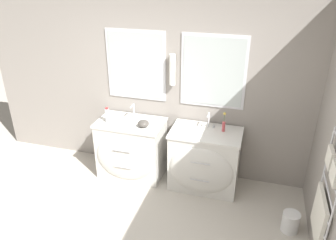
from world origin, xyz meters
The scene contains 9 objects.
wall_back centered at (0.00, 2.04, 1.31)m, with size 5.49×0.16×2.60m.
vanity_left centered at (-0.45, 1.67, 0.43)m, with size 0.93×0.63×0.84m.
vanity_right centered at (0.61, 1.67, 0.43)m, with size 0.93×0.63×0.84m.
faucet_left centered at (-0.45, 1.84, 0.94)m, with size 0.17×0.13×0.21m.
faucet_right centered at (0.61, 1.84, 0.94)m, with size 0.17×0.13×0.21m.
toiletry_bottle centered at (-0.74, 1.62, 0.94)m, with size 0.06×0.06×0.22m.
amenity_bowl centered at (-0.22, 1.62, 0.88)m, with size 0.15×0.15×0.09m.
flower_vase centered at (0.82, 1.79, 0.94)m, with size 0.04×0.04×0.27m.
waste_bin centered at (1.73, 1.13, 0.13)m, with size 0.20×0.20×0.25m.
Camera 1 is at (1.18, -2.02, 2.82)m, focal length 35.00 mm.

